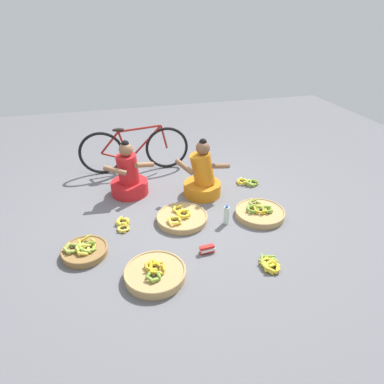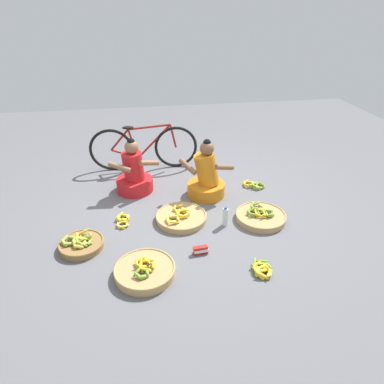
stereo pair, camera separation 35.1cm
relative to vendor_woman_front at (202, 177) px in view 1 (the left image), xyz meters
The scene contains 13 objects.
ground_plane 0.49m from the vendor_woman_front, 133.20° to the right, with size 10.00×10.00×0.00m, color slate.
vendor_woman_front is the anchor object (origin of this frame).
vendor_woman_behind 1.02m from the vendor_woman_front, 163.25° to the left, with size 0.70×0.52×0.79m.
bicycle_leaning 1.31m from the vendor_woman_front, 128.49° to the left, with size 1.70×0.12×0.73m.
banana_basket_front_right 1.85m from the vendor_woman_front, 149.63° to the right, with size 0.49×0.49×0.15m.
banana_basket_front_left 0.75m from the vendor_woman_front, 126.94° to the right, with size 0.64×0.64×0.15m.
banana_basket_back_left 0.93m from the vendor_woman_front, 52.20° to the right, with size 0.63×0.63×0.15m.
banana_basket_near_bicycle 1.75m from the vendor_woman_front, 121.76° to the right, with size 0.61×0.61×0.17m.
loose_bananas_near_vendor 1.65m from the vendor_woman_front, 80.97° to the right, with size 0.23×0.32×0.09m.
loose_bananas_back_center 0.80m from the vendor_woman_front, ahead, with size 0.33×0.29×0.10m.
loose_bananas_back_right 1.26m from the vendor_woman_front, 157.33° to the right, with size 0.20×0.33×0.09m.
water_bottle 0.78m from the vendor_woman_front, 83.69° to the right, with size 0.07×0.07×0.26m.
packet_carton_stack 1.29m from the vendor_woman_front, 103.72° to the right, with size 0.17×0.07×0.09m.
Camera 1 is at (-0.92, -3.68, 2.39)m, focal length 31.67 mm.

